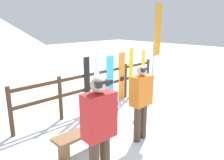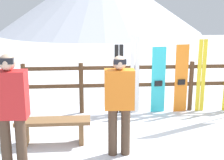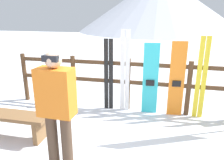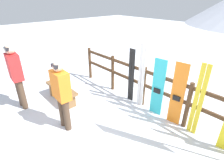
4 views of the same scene
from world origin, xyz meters
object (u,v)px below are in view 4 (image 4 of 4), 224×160
(bench, at_px, (61,91))
(snowboard_orange, at_px, (177,95))
(person_orange, at_px, (61,92))
(ski_pair_white, at_px, (141,76))
(ski_pair_black, at_px, (131,76))
(ski_pair_yellow, at_px, (198,101))
(person_red, at_px, (16,73))
(snowboard_cyan, at_px, (158,88))

(bench, distance_m, snowboard_orange, 3.15)
(person_orange, bearing_deg, ski_pair_white, 74.93)
(ski_pair_black, xyz_separation_m, snowboard_orange, (1.42, -0.00, -0.01))
(ski_pair_white, distance_m, ski_pair_yellow, 1.52)
(ski_pair_yellow, bearing_deg, person_orange, -135.57)
(person_orange, bearing_deg, bench, 156.15)
(ski_pair_yellow, bearing_deg, ski_pair_white, 180.00)
(person_red, bearing_deg, person_orange, 16.32)
(ski_pair_black, distance_m, ski_pair_yellow, 1.88)
(person_red, distance_m, snowboard_orange, 4.04)
(bench, bearing_deg, snowboard_cyan, 34.96)
(person_orange, height_order, person_red, person_red)
(bench, xyz_separation_m, ski_pair_white, (1.66, 1.54, 0.55))
(bench, relative_size, ski_pair_black, 0.83)
(person_red, relative_size, ski_pair_white, 1.00)
(bench, xyz_separation_m, ski_pair_yellow, (3.18, 1.54, 0.50))
(person_red, distance_m, ski_pair_white, 3.27)
(ski_pair_white, height_order, ski_pair_yellow, ski_pair_white)
(bench, distance_m, ski_pair_black, 2.06)
(bench, bearing_deg, ski_pair_yellow, 25.81)
(bench, distance_m, ski_pair_yellow, 3.57)
(ski_pair_black, relative_size, snowboard_cyan, 1.04)
(snowboard_cyan, bearing_deg, snowboard_orange, 0.00)
(bench, bearing_deg, ski_pair_black, 49.78)
(bench, xyz_separation_m, person_orange, (1.11, -0.49, 0.61))
(person_red, relative_size, snowboard_cyan, 1.17)
(bench, xyz_separation_m, snowboard_cyan, (2.19, 1.53, 0.41))
(ski_pair_white, bearing_deg, bench, -137.12)
(bench, relative_size, snowboard_cyan, 0.87)
(snowboard_cyan, bearing_deg, person_red, -136.86)
(person_red, height_order, ski_pair_yellow, person_red)
(person_red, bearing_deg, snowboard_cyan, 43.14)
(bench, xyz_separation_m, person_red, (-0.46, -0.95, 0.68))
(bench, distance_m, person_red, 1.25)
(ski_pair_black, relative_size, snowboard_orange, 1.01)
(bench, height_order, ski_pair_black, ski_pair_black)
(ski_pair_black, distance_m, snowboard_orange, 1.42)
(person_red, bearing_deg, ski_pair_black, 54.76)
(person_red, relative_size, ski_pair_black, 1.13)
(ski_pair_white, bearing_deg, ski_pair_yellow, 0.00)
(person_red, relative_size, snowboard_orange, 1.13)
(bench, height_order, snowboard_cyan, snowboard_cyan)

